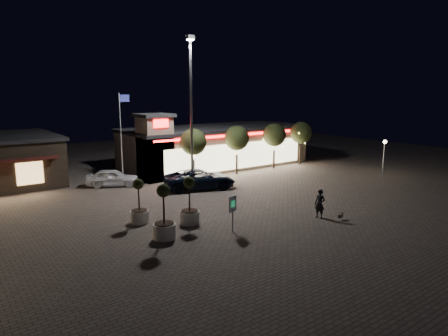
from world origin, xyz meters
TOP-DOWN VIEW (x-y plane):
  - ground at (0.00, 0.00)m, footprint 90.00×90.00m
  - retail_building at (9.51, 15.82)m, footprint 20.40×8.40m
  - floodlight_pole at (2.00, 8.00)m, footprint 0.60×0.40m
  - flagpole at (-1.90, 13.00)m, footprint 0.95×0.10m
  - lamp_post_east at (20.00, 2.00)m, footprint 0.36×0.36m
  - string_tree_a at (4.00, 11.00)m, footprint 2.42×2.42m
  - string_tree_b at (9.00, 11.00)m, footprint 2.42×2.42m
  - string_tree_c at (14.00, 11.00)m, footprint 2.42×2.42m
  - string_tree_d at (18.00, 11.00)m, footprint 2.42×2.42m
  - pickup_truck at (2.73, 8.00)m, footprint 6.54×4.52m
  - white_sedan at (-2.85, 13.19)m, footprint 4.72×3.63m
  - pedestrian at (4.71, -3.22)m, footprint 0.59×0.77m
  - dog at (5.55, -4.27)m, footprint 0.56×0.32m
  - planter_left at (-5.09, 2.80)m, footprint 1.14×1.14m
  - planter_mid at (-5.12, -0.56)m, footprint 1.26×1.26m
  - planter_right at (-2.67, 0.76)m, footprint 1.21×1.21m
  - valet_sign at (-1.37, -1.92)m, footprint 0.69×0.29m

SIDE VIEW (x-z plane):
  - ground at x=0.00m, z-range 0.00..0.00m
  - dog at x=5.55m, z-range 0.15..0.45m
  - white_sedan at x=-2.85m, z-range 0.00..1.50m
  - pickup_truck at x=2.73m, z-range 0.00..1.66m
  - planter_left at x=-5.09m, z-range -0.54..2.27m
  - planter_right at x=-2.67m, z-range -0.57..2.40m
  - pedestrian at x=4.71m, z-range 0.00..1.89m
  - planter_mid at x=-5.12m, z-range -0.59..2.51m
  - valet_sign at x=-1.37m, z-range 0.43..2.57m
  - retail_building at x=9.51m, z-range -0.84..5.26m
  - lamp_post_east at x=20.00m, z-range 0.72..4.20m
  - string_tree_a at x=4.00m, z-range 1.17..5.95m
  - string_tree_b at x=9.00m, z-range 1.17..5.95m
  - string_tree_c at x=14.00m, z-range 1.17..5.95m
  - string_tree_d at x=18.00m, z-range 1.17..5.95m
  - flagpole at x=-1.90m, z-range 0.74..8.74m
  - floodlight_pole at x=2.00m, z-range 0.83..13.21m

